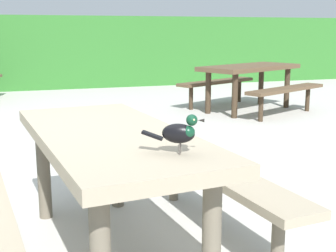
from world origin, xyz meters
TOP-DOWN VIEW (x-y plane):
  - ground_plane at (0.00, 0.00)m, footprint 60.00×60.00m
  - hedge_wall at (0.00, 8.57)m, footprint 28.00×1.86m
  - picnic_table_foreground at (0.20, -0.30)m, footprint 1.85×1.88m
  - bird_grackle at (0.41, -0.89)m, footprint 0.26×0.16m
  - picnic_table_far_centre at (3.33, 3.89)m, footprint 2.26×2.24m

SIDE VIEW (x-z plane):
  - ground_plane at x=0.00m, z-range 0.00..0.00m
  - picnic_table_foreground at x=0.20m, z-range 0.19..0.93m
  - picnic_table_far_centre at x=3.33m, z-range 0.19..0.93m
  - hedge_wall at x=0.00m, z-range 0.00..1.62m
  - bird_grackle at x=0.41m, z-range 0.75..0.94m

